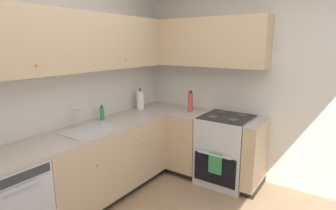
{
  "coord_description": "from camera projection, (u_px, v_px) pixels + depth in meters",
  "views": [
    {
      "loc": [
        -1.62,
        -0.97,
        1.79
      ],
      "look_at": [
        0.97,
        0.79,
        1.09
      ],
      "focal_mm": 29.15,
      "sensor_mm": 36.0,
      "label": 1
    }
  ],
  "objects": [
    {
      "name": "paper_towel_roll",
      "position": [
        140.0,
        100.0,
        3.89
      ],
      "size": [
        0.11,
        0.11,
        0.31
      ],
      "color": "white",
      "rests_on": "countertop_back"
    },
    {
      "name": "countertop_back",
      "position": [
        102.0,
        127.0,
        3.13
      ],
      "size": [
        2.88,
        0.6,
        0.03
      ],
      "primitive_type": "cube",
      "color": "#B7A89E",
      "rests_on": "lower_cabinets_back"
    },
    {
      "name": "lower_cabinets_back",
      "position": [
        104.0,
        162.0,
        3.22
      ],
      "size": [
        1.67,
        0.62,
        0.85
      ],
      "color": "tan",
      "rests_on": "ground_plane"
    },
    {
      "name": "upper_cabinets_back",
      "position": [
        77.0,
        42.0,
        2.87
      ],
      "size": [
        2.56,
        0.34,
        0.62
      ],
      "color": "tan"
    },
    {
      "name": "lower_cabinets_right",
      "position": [
        205.0,
        146.0,
        3.72
      ],
      "size": [
        0.62,
        1.21,
        0.85
      ],
      "color": "tan",
      "rests_on": "ground_plane"
    },
    {
      "name": "soap_bottle",
      "position": [
        102.0,
        113.0,
        3.34
      ],
      "size": [
        0.05,
        0.05,
        0.18
      ],
      "color": "#338C4C",
      "rests_on": "countertop_back"
    },
    {
      "name": "dishwasher",
      "position": [
        3.0,
        210.0,
        2.3
      ],
      "size": [
        0.6,
        0.63,
        0.85
      ],
      "color": "silver",
      "rests_on": "ground_plane"
    },
    {
      "name": "upper_cabinets_right",
      "position": [
        201.0,
        42.0,
        3.63
      ],
      "size": [
        0.32,
        1.76,
        0.62
      ],
      "color": "tan"
    },
    {
      "name": "wall_right",
      "position": [
        260.0,
        82.0,
        3.47
      ],
      "size": [
        0.05,
        3.38,
        2.65
      ],
      "primitive_type": "cube",
      "color": "silver",
      "rests_on": "ground_plane"
    },
    {
      "name": "countertop_right",
      "position": [
        206.0,
        116.0,
        3.63
      ],
      "size": [
        0.6,
        1.21,
        0.03
      ],
      "color": "#B7A89E",
      "rests_on": "lower_cabinets_right"
    },
    {
      "name": "sink",
      "position": [
        90.0,
        134.0,
        2.96
      ],
      "size": [
        0.57,
        0.4,
        0.1
      ],
      "color": "#B7B7BC",
      "rests_on": "countertop_back"
    },
    {
      "name": "faucet",
      "position": [
        77.0,
        116.0,
        3.04
      ],
      "size": [
        0.07,
        0.16,
        0.21
      ],
      "color": "silver",
      "rests_on": "countertop_back"
    },
    {
      "name": "oven_range",
      "position": [
        225.0,
        149.0,
        3.57
      ],
      "size": [
        0.68,
        0.62,
        1.03
      ],
      "color": "silver",
      "rests_on": "ground_plane"
    },
    {
      "name": "oil_bottle",
      "position": [
        190.0,
        102.0,
        3.73
      ],
      "size": [
        0.07,
        0.07,
        0.29
      ],
      "color": "#BF4C3F",
      "rests_on": "countertop_right"
    },
    {
      "name": "wall_back",
      "position": [
        47.0,
        90.0,
        2.86
      ],
      "size": [
        3.83,
        0.05,
        2.65
      ],
      "primitive_type": "cube",
      "color": "silver",
      "rests_on": "ground_plane"
    }
  ]
}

